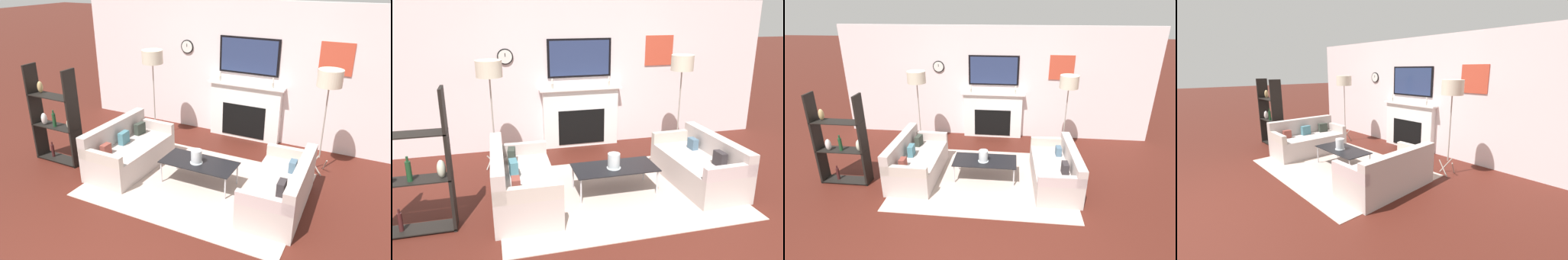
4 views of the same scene
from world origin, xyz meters
TOP-DOWN VIEW (x-y plane):
  - fireplace_wall at (0.00, 4.74)m, footprint 7.56×0.28m
  - area_rug at (0.00, 2.53)m, footprint 3.29×2.38m
  - couch_left at (-1.34, 2.53)m, footprint 0.83×1.61m
  - couch_right at (1.33, 2.53)m, footprint 0.81×1.65m
  - coffee_table at (-0.00, 2.58)m, footprint 1.19×0.57m
  - hurricane_candle at (-0.03, 2.54)m, footprint 0.20×0.20m
  - floor_lamp_left at (-1.63, 3.85)m, footprint 0.40×0.40m
  - floor_lamp_right at (1.63, 3.85)m, footprint 0.39×0.39m
  - shelf_unit at (-2.60, 2.18)m, footprint 0.92×0.28m

SIDE VIEW (x-z plane):
  - area_rug at x=0.00m, z-range 0.00..0.01m
  - couch_right at x=1.33m, z-range -0.09..0.63m
  - couch_left at x=-1.34m, z-range -0.11..0.69m
  - coffee_table at x=0.00m, z-range 0.17..0.55m
  - hurricane_candle at x=-0.03m, z-range 0.37..0.59m
  - shelf_unit at x=-2.60m, z-range -0.05..1.67m
  - fireplace_wall at x=0.00m, z-range -0.11..2.59m
  - floor_lamp_right at x=1.63m, z-range 0.72..2.51m
  - floor_lamp_left at x=-1.63m, z-range 0.74..2.54m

